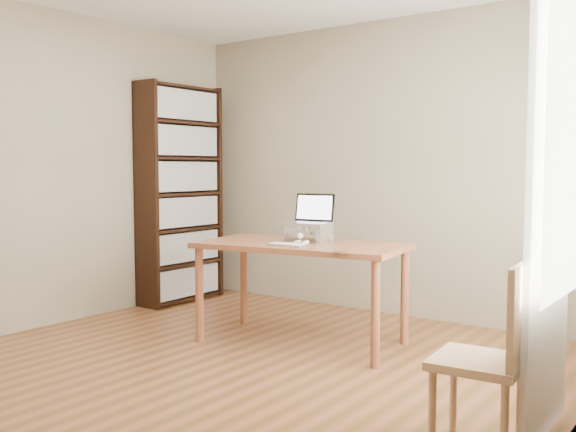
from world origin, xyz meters
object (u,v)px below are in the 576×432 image
Objects in this scene: cat at (313,234)px; chair at (493,353)px; desk at (301,255)px; laptop at (312,216)px; keyboard at (287,245)px; bookshelf at (181,194)px.

cat is 2.11m from chair.
cat is at bearing 67.16° from desk.
desk is 0.31m from laptop.
cat is (-0.01, 0.33, 0.05)m from keyboard.
chair is at bearing -46.39° from cat.
bookshelf is at bearing 154.16° from desk.
laptop is 2.17m from chair.
bookshelf is 2.38× the size of chair.
laptop is at bearing 92.86° from keyboard.
keyboard is at bearing -22.80° from bookshelf.
desk is 0.24m from keyboard.
laptop reaches higher than keyboard.
bookshelf is 1.93m from cat.
keyboard reaches higher than desk.
cat is (0.03, -0.02, -0.13)m from laptop.
keyboard is 0.33m from cat.
laptop is 0.40m from keyboard.
bookshelf is 6.08× the size of laptop.
desk is 1.82× the size of chair.
bookshelf reaches higher than desk.
bookshelf is 4.43× the size of cat.
laptop is (1.83, -0.43, -0.11)m from bookshelf.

